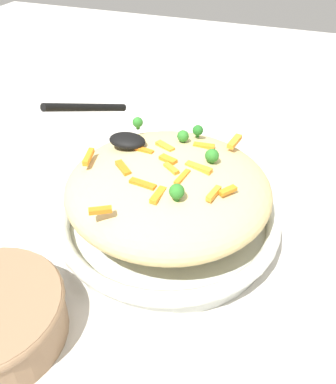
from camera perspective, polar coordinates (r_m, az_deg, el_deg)
ground_plane at (r=0.66m, az=-0.00°, el=-5.65°), size 2.40×2.40×0.00m
serving_bowl at (r=0.64m, az=-0.00°, el=-3.94°), size 0.34×0.34×0.05m
pasta_mound at (r=0.60m, az=-0.00°, el=0.52°), size 0.30×0.30×0.09m
carrot_piece_0 at (r=0.60m, az=-10.92°, el=4.80°), size 0.02×0.04×0.01m
carrot_piece_1 at (r=0.63m, az=-4.66°, el=6.80°), size 0.03×0.02×0.01m
carrot_piece_2 at (r=0.57m, az=0.04°, el=4.59°), size 0.03×0.02×0.01m
carrot_piece_3 at (r=0.56m, az=4.23°, el=3.33°), size 0.04×0.02×0.01m
carrot_piece_4 at (r=0.64m, az=9.18°, el=6.92°), size 0.02×0.04×0.01m
carrot_piece_5 at (r=0.53m, az=8.25°, el=0.21°), size 0.02×0.03×0.01m
carrot_piece_6 at (r=0.50m, az=-9.34°, el=-2.50°), size 0.03×0.02×0.01m
carrot_piece_7 at (r=0.60m, az=-3.48°, el=5.83°), size 0.04×0.01×0.01m
carrot_piece_8 at (r=0.62m, az=4.96°, el=6.32°), size 0.03×0.01×0.01m
carrot_piece_9 at (r=0.57m, az=-6.22°, el=3.26°), size 0.03×0.03×0.01m
carrot_piece_10 at (r=0.52m, az=6.32°, el=-0.20°), size 0.01×0.03×0.01m
carrot_piece_11 at (r=0.52m, az=-1.39°, el=-0.41°), size 0.01×0.03×0.01m
carrot_piece_12 at (r=0.54m, az=-3.51°, el=1.08°), size 0.04×0.01×0.01m
carrot_piece_13 at (r=0.54m, az=1.97°, el=2.05°), size 0.01×0.04×0.01m
carrot_piece_14 at (r=0.56m, az=0.45°, el=3.23°), size 0.03×0.02×0.01m
carrot_piece_15 at (r=0.61m, az=-0.43°, el=6.34°), size 0.03×0.02×0.01m
broccoli_floret_0 at (r=0.64m, az=4.14°, el=8.47°), size 0.02×0.02×0.02m
broccoli_floret_1 at (r=0.57m, az=6.09°, el=4.98°), size 0.02×0.02×0.02m
broccoli_floret_2 at (r=0.51m, az=1.22°, el=0.05°), size 0.02×0.02×0.02m
broccoli_floret_3 at (r=0.62m, az=2.18°, el=7.67°), size 0.02×0.02×0.02m
broccoli_floret_4 at (r=0.67m, az=-4.20°, el=9.55°), size 0.02×0.02×0.02m
serving_spoon at (r=0.63m, az=-7.72°, el=8.76°), size 0.13×0.16×0.08m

